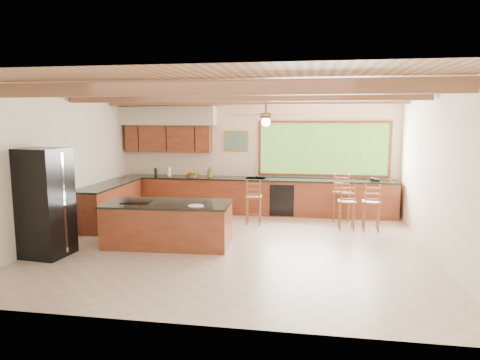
# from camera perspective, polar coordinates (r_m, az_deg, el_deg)

# --- Properties ---
(ground) EXTENTS (7.20, 7.20, 0.00)m
(ground) POSITION_cam_1_polar(r_m,az_deg,el_deg) (8.32, -0.50, -8.74)
(ground) COLOR beige
(ground) RESTS_ON ground
(room_shell) EXTENTS (7.27, 6.54, 3.02)m
(room_shell) POSITION_cam_1_polar(r_m,az_deg,el_deg) (8.64, -0.90, 6.79)
(room_shell) COLOR white
(room_shell) RESTS_ON ground
(counter_run) EXTENTS (7.12, 3.10, 1.22)m
(counter_run) POSITION_cam_1_polar(r_m,az_deg,el_deg) (10.77, -2.52, -2.33)
(counter_run) COLOR brown
(counter_run) RESTS_ON ground
(island) EXTENTS (2.43, 1.24, 0.85)m
(island) POSITION_cam_1_polar(r_m,az_deg,el_deg) (8.39, -9.51, -5.76)
(island) COLOR brown
(island) RESTS_ON ground
(refrigerator) EXTENTS (0.82, 0.80, 1.92)m
(refrigerator) POSITION_cam_1_polar(r_m,az_deg,el_deg) (8.26, -24.58, -2.76)
(refrigerator) COLOR black
(refrigerator) RESTS_ON ground
(bar_stool_a) EXTENTS (0.40, 0.40, 1.06)m
(bar_stool_a) POSITION_cam_1_polar(r_m,az_deg,el_deg) (9.82, 1.78, -2.38)
(bar_stool_a) COLOR brown
(bar_stool_a) RESTS_ON ground
(bar_stool_b) EXTENTS (0.38, 0.38, 1.04)m
(bar_stool_b) POSITION_cam_1_polar(r_m,az_deg,el_deg) (9.60, 14.09, -2.94)
(bar_stool_b) COLOR brown
(bar_stool_b) RESTS_ON ground
(bar_stool_c) EXTENTS (0.39, 0.39, 1.05)m
(bar_stool_c) POSITION_cam_1_polar(r_m,az_deg,el_deg) (9.65, 17.15, -2.95)
(bar_stool_c) COLOR brown
(bar_stool_c) RESTS_ON ground
(bar_stool_d) EXTENTS (0.48, 0.48, 1.16)m
(bar_stool_d) POSITION_cam_1_polar(r_m,az_deg,el_deg) (10.41, 13.49, -1.67)
(bar_stool_d) COLOR brown
(bar_stool_d) RESTS_ON ground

